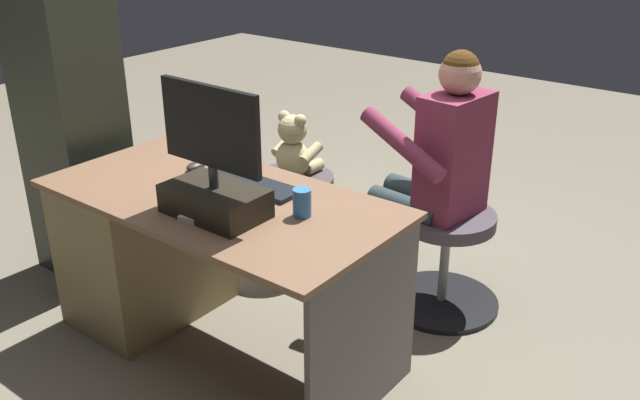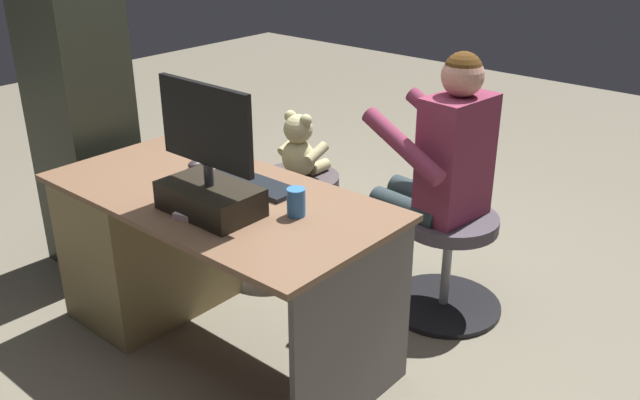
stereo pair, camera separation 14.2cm
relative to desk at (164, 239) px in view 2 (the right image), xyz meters
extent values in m
plane|color=#746C59|center=(-0.38, -0.33, -0.38)|extent=(10.00, 10.00, 0.00)
cube|color=brown|center=(-0.38, 0.00, 0.32)|extent=(1.46, 0.74, 0.03)
cube|color=olive|center=(0.10, 0.00, -0.04)|extent=(0.47, 0.68, 0.69)
cube|color=#504B4B|center=(-1.09, 0.00, -0.04)|extent=(0.02, 0.66, 0.69)
cube|color=black|center=(-0.50, 0.13, 0.39)|extent=(0.38, 0.23, 0.11)
cylinder|color=#333338|center=(-0.50, 0.13, 0.48)|extent=(0.04, 0.04, 0.08)
cube|color=black|center=(-0.50, 0.13, 0.67)|extent=(0.46, 0.02, 0.30)
cube|color=black|center=(-0.50, 0.12, 0.67)|extent=(0.42, 0.00, 0.27)
cube|color=black|center=(-0.43, -0.15, 0.34)|extent=(0.42, 0.14, 0.02)
ellipsoid|color=#2E2727|center=(-0.11, -0.13, 0.35)|extent=(0.06, 0.10, 0.04)
cylinder|color=#3372BF|center=(-0.76, -0.06, 0.38)|extent=(0.07, 0.07, 0.11)
cube|color=black|center=(-0.31, 0.02, 0.34)|extent=(0.08, 0.16, 0.02)
cube|color=silver|center=(-0.51, 0.09, 0.34)|extent=(0.29, 0.35, 0.02)
cylinder|color=black|center=(-0.11, -0.78, -0.37)|extent=(0.51, 0.51, 0.03)
cylinder|color=gray|center=(-0.11, -0.78, -0.16)|extent=(0.04, 0.04, 0.39)
cylinder|color=#4A4042|center=(-0.11, -0.78, 0.07)|extent=(0.41, 0.41, 0.06)
ellipsoid|color=#C4BA84|center=(-0.11, -0.78, 0.19)|extent=(0.18, 0.15, 0.19)
sphere|color=#C4BA84|center=(-0.11, -0.78, 0.35)|extent=(0.15, 0.15, 0.15)
sphere|color=beige|center=(-0.11, -0.84, 0.34)|extent=(0.06, 0.06, 0.06)
sphere|color=#C4BA84|center=(-0.17, -0.78, 0.40)|extent=(0.06, 0.06, 0.06)
sphere|color=#C4BA84|center=(-0.06, -0.78, 0.40)|extent=(0.06, 0.06, 0.06)
cylinder|color=#C4BA84|center=(-0.21, -0.81, 0.23)|extent=(0.05, 0.14, 0.10)
cylinder|color=#C4BA84|center=(-0.02, -0.81, 0.23)|extent=(0.05, 0.14, 0.10)
cylinder|color=#C4BA84|center=(-0.16, -0.88, 0.13)|extent=(0.06, 0.12, 0.06)
cylinder|color=#C4BA84|center=(-0.07, -0.88, 0.13)|extent=(0.06, 0.12, 0.06)
cylinder|color=black|center=(-0.95, -0.87, -0.37)|extent=(0.54, 0.54, 0.03)
cylinder|color=gray|center=(-0.95, -0.87, -0.16)|extent=(0.04, 0.04, 0.39)
cylinder|color=#4D444E|center=(-0.95, -0.87, 0.07)|extent=(0.43, 0.43, 0.06)
cube|color=#83304A|center=(-0.95, -0.87, 0.37)|extent=(0.23, 0.34, 0.55)
sphere|color=tan|center=(-0.95, -0.87, 0.73)|extent=(0.18, 0.18, 0.18)
sphere|color=#4D3013|center=(-0.95, -0.87, 0.75)|extent=(0.16, 0.16, 0.16)
cylinder|color=#83304A|center=(-0.82, -0.65, 0.46)|extent=(0.44, 0.12, 0.26)
cylinder|color=#83304A|center=(-0.78, -1.05, 0.46)|extent=(0.44, 0.12, 0.26)
cylinder|color=#2C3B3F|center=(-0.78, -0.76, 0.12)|extent=(0.37, 0.15, 0.11)
cylinder|color=#2C3B3F|center=(-0.60, -0.74, -0.14)|extent=(0.10, 0.10, 0.48)
cylinder|color=#2C3B3F|center=(-0.76, -0.94, 0.12)|extent=(0.37, 0.15, 0.11)
cylinder|color=#2C3B3F|center=(-0.58, -0.92, -0.14)|extent=(0.10, 0.10, 0.48)
cube|color=#2F3429|center=(0.69, -0.08, 0.38)|extent=(0.44, 0.36, 1.52)
camera|label=1|loc=(-2.22, 1.73, 1.42)|focal=38.84mm
camera|label=2|loc=(-2.33, 1.64, 1.42)|focal=38.84mm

